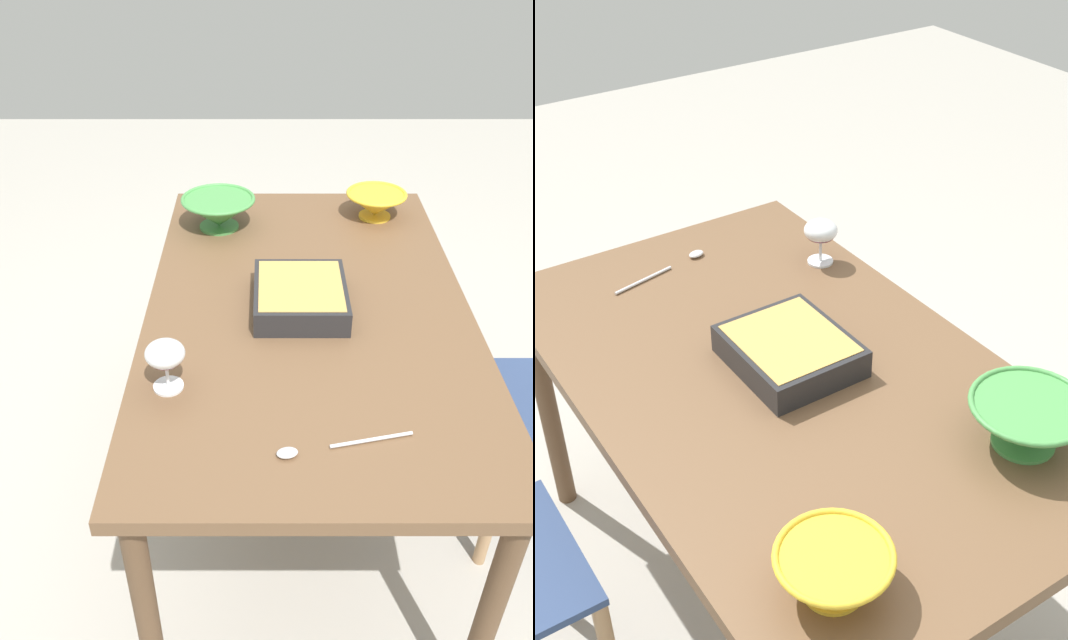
% 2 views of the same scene
% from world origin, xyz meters
% --- Properties ---
extents(ground_plane, '(8.00, 8.00, 0.00)m').
position_xyz_m(ground_plane, '(0.00, 0.00, 0.00)').
color(ground_plane, '#B2ADA3').
extents(dining_table, '(1.45, 0.87, 0.76)m').
position_xyz_m(dining_table, '(0.00, 0.00, 0.68)').
color(dining_table, brown).
rests_on(dining_table, ground_plane).
extents(wine_glass, '(0.09, 0.09, 0.12)m').
position_xyz_m(wine_glass, '(-0.35, 0.34, 0.85)').
color(wine_glass, white).
rests_on(wine_glass, dining_table).
extents(casserole_dish, '(0.28, 0.24, 0.07)m').
position_xyz_m(casserole_dish, '(-0.02, 0.02, 0.80)').
color(casserole_dish, '#262628').
rests_on(casserole_dish, dining_table).
extents(mixing_bowl, '(0.24, 0.24, 0.11)m').
position_xyz_m(mixing_bowl, '(0.45, 0.27, 0.82)').
color(mixing_bowl, '#4C994C').
rests_on(mixing_bowl, dining_table).
extents(small_bowl, '(0.20, 0.20, 0.09)m').
position_xyz_m(small_bowl, '(0.53, -0.25, 0.81)').
color(small_bowl, yellow).
rests_on(small_bowl, dining_table).
extents(serving_spoon, '(0.08, 0.29, 0.01)m').
position_xyz_m(serving_spoon, '(-0.55, 0.01, 0.77)').
color(serving_spoon, silver).
rests_on(serving_spoon, dining_table).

